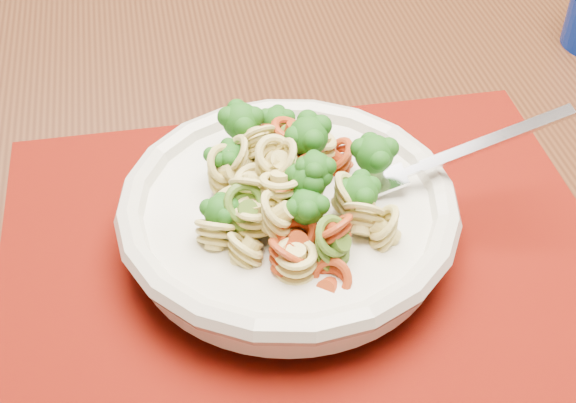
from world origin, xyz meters
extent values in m
cube|color=#512C1B|center=(0.00, 0.00, 0.00)|extent=(4.00, 4.00, 0.01)
cube|color=#4D2A15|center=(0.08, -0.32, 0.67)|extent=(1.28, 0.86, 0.04)
cube|color=#661404|center=(0.04, -0.46, 0.69)|extent=(0.44, 0.35, 0.00)
cylinder|color=beige|center=(0.03, -0.45, 0.70)|extent=(0.10, 0.10, 0.01)
cylinder|color=beige|center=(0.03, -0.45, 0.72)|extent=(0.22, 0.22, 0.03)
torus|color=beige|center=(0.03, -0.45, 0.73)|extent=(0.24, 0.24, 0.02)
camera|label=1|loc=(-0.03, -0.85, 1.11)|focal=50.00mm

